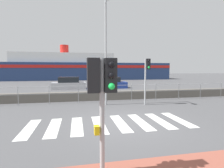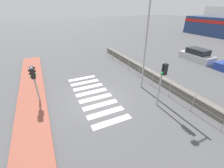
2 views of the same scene
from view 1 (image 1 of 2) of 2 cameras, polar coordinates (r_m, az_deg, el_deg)
The scene contains 10 objects.
ground_plane at distance 7.65m, azimuth 4.07°, elevation -12.51°, with size 160.00×160.00×0.00m, color #4C4C4F.
crosswalk at distance 7.51m, azimuth -0.73°, elevation -12.80°, with size 6.75×2.40×0.01m.
seawall at distance 13.06m, azimuth -2.67°, elevation -3.81°, with size 20.83×0.55×0.64m.
harbor_fence at distance 12.14m, azimuth -2.05°, elevation -2.18°, with size 18.79×0.04×1.22m.
traffic_light_near at distance 3.49m, azimuth -3.35°, elevation -0.69°, with size 0.58×0.41×2.50m.
traffic_light_far at distance 11.29m, azimuth 11.35°, elevation 4.14°, with size 0.34×0.32×2.95m.
streetlamp at distance 11.02m, azimuth -1.90°, elevation 13.72°, with size 0.32×1.13×6.48m.
ferry_boat at distance 39.71m, azimuth -9.97°, elevation 4.97°, with size 37.54×6.68×7.51m.
parked_car_silver at distance 20.86m, azimuth -13.91°, elevation 0.05°, with size 3.83×1.74×1.39m.
parked_car_blue at distance 21.19m, azimuth -0.96°, elevation 0.21°, with size 4.20×1.77×1.35m.
Camera 1 is at (-1.97, -7.03, 2.28)m, focal length 28.00 mm.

